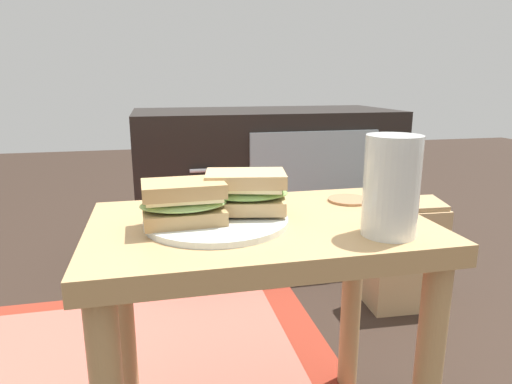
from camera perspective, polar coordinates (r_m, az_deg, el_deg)
side_table at (r=0.79m, az=0.46°, el=-9.98°), size 0.56×0.36×0.46m
tv_cabinet at (r=1.74m, az=1.15°, el=0.83°), size 0.96×0.46×0.58m
area_rug at (r=1.23m, az=-17.64°, el=-20.55°), size 1.10×0.80×0.01m
plate at (r=0.74m, az=-5.07°, el=-3.58°), size 0.23×0.23×0.01m
sandwich_front at (r=0.71m, az=-9.16°, el=-1.28°), size 0.14×0.10×0.07m
sandwich_back at (r=0.75m, az=-1.33°, el=0.07°), size 0.16×0.12×0.07m
beer_glass at (r=0.70m, az=16.78°, el=0.49°), size 0.08×0.08×0.15m
coaster at (r=0.89m, az=11.70°, el=-0.99°), size 0.08×0.08×0.01m
paper_bag at (r=1.46m, az=18.40°, el=-7.69°), size 0.22×0.13×0.34m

